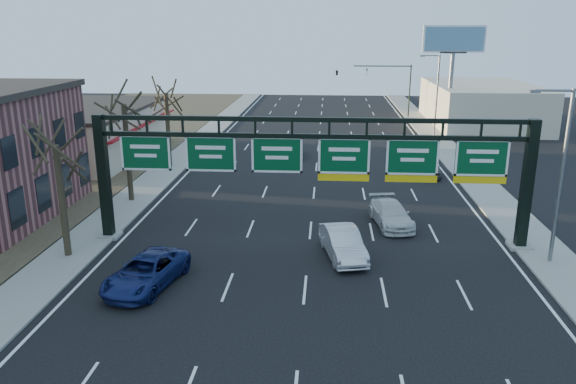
# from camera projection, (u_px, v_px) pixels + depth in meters

# --- Properties ---
(ground) EXTENTS (160.00, 160.00, 0.00)m
(ground) POSITION_uv_depth(u_px,v_px,m) (303.00, 310.00, 24.38)
(ground) COLOR black
(ground) RESTS_ON ground
(sidewalk_left) EXTENTS (3.00, 120.00, 0.12)m
(sidewalk_left) POSITION_uv_depth(u_px,v_px,m) (153.00, 182.00, 44.37)
(sidewalk_left) COLOR gray
(sidewalk_left) RESTS_ON ground
(sidewalk_right) EXTENTS (3.00, 120.00, 0.12)m
(sidewalk_right) POSITION_uv_depth(u_px,v_px,m) (483.00, 188.00, 42.62)
(sidewalk_right) COLOR gray
(sidewalk_right) RESTS_ON ground
(dirt_strip_left) EXTENTS (21.00, 120.00, 0.06)m
(dirt_strip_left) POSITION_uv_depth(u_px,v_px,m) (5.00, 179.00, 45.21)
(dirt_strip_left) COLOR #473D2B
(dirt_strip_left) RESTS_ON ground
(lane_markings) EXTENTS (21.60, 120.00, 0.01)m
(lane_markings) POSITION_uv_depth(u_px,v_px,m) (315.00, 185.00, 43.51)
(lane_markings) COLOR white
(lane_markings) RESTS_ON ground
(sign_gantry) EXTENTS (24.60, 1.20, 7.20)m
(sign_gantry) POSITION_uv_depth(u_px,v_px,m) (313.00, 164.00, 30.71)
(sign_gantry) COLOR black
(sign_gantry) RESTS_ON ground
(cream_strip) EXTENTS (10.90, 18.40, 4.70)m
(cream_strip) POSITION_uv_depth(u_px,v_px,m) (90.00, 131.00, 52.92)
(cream_strip) COLOR beige
(cream_strip) RESTS_ON ground
(building_right_distant) EXTENTS (12.00, 20.00, 5.00)m
(building_right_distant) POSITION_uv_depth(u_px,v_px,m) (481.00, 104.00, 70.14)
(building_right_distant) COLOR beige
(building_right_distant) RESTS_ON ground
(tree_gantry) EXTENTS (3.60, 3.60, 8.48)m
(tree_gantry) POSITION_uv_depth(u_px,v_px,m) (53.00, 125.00, 28.02)
(tree_gantry) COLOR #2B2318
(tree_gantry) RESTS_ON sidewalk_left
(tree_mid) EXTENTS (3.60, 3.60, 9.24)m
(tree_mid) POSITION_uv_depth(u_px,v_px,m) (122.00, 89.00, 37.38)
(tree_mid) COLOR #2B2318
(tree_mid) RESTS_ON sidewalk_left
(tree_far) EXTENTS (3.60, 3.60, 8.86)m
(tree_far) POSITION_uv_depth(u_px,v_px,m) (165.00, 81.00, 47.05)
(tree_far) COLOR #2B2318
(tree_far) RESTS_ON sidewalk_left
(streetlight_near) EXTENTS (2.15, 0.22, 9.00)m
(streetlight_near) POSITION_uv_depth(u_px,v_px,m) (560.00, 168.00, 27.83)
(streetlight_near) COLOR slate
(streetlight_near) RESTS_ON sidewalk_right
(streetlight_far) EXTENTS (2.15, 0.22, 9.00)m
(streetlight_far) POSITION_uv_depth(u_px,v_px,m) (436.00, 92.00, 60.36)
(streetlight_far) COLOR slate
(streetlight_far) RESTS_ON sidewalk_right
(billboard_right) EXTENTS (7.00, 0.50, 12.00)m
(billboard_right) POSITION_uv_depth(u_px,v_px,m) (453.00, 52.00, 63.82)
(billboard_right) COLOR slate
(billboard_right) RESTS_ON ground
(traffic_signal_mast) EXTENTS (10.16, 0.54, 7.00)m
(traffic_signal_mast) POSITION_uv_depth(u_px,v_px,m) (364.00, 76.00, 75.05)
(traffic_signal_mast) COLOR black
(traffic_signal_mast) RESTS_ON ground
(car_blue_suv) EXTENTS (3.51, 5.65, 1.46)m
(car_blue_suv) POSITION_uv_depth(u_px,v_px,m) (146.00, 272.00, 26.42)
(car_blue_suv) COLOR navy
(car_blue_suv) RESTS_ON ground
(car_silver_sedan) EXTENTS (2.68, 5.03, 1.57)m
(car_silver_sedan) POSITION_uv_depth(u_px,v_px,m) (343.00, 243.00, 29.77)
(car_silver_sedan) COLOR silver
(car_silver_sedan) RESTS_ON ground
(car_white_wagon) EXTENTS (2.79, 5.17, 1.42)m
(car_white_wagon) POSITION_uv_depth(u_px,v_px,m) (391.00, 214.00, 34.62)
(car_white_wagon) COLOR silver
(car_white_wagon) RESTS_ON ground
(car_grey_far) EXTENTS (1.82, 4.20, 1.41)m
(car_grey_far) POSITION_uv_depth(u_px,v_px,m) (429.00, 167.00, 46.26)
(car_grey_far) COLOR #3F4345
(car_grey_far) RESTS_ON ground
(car_silver_distant) EXTENTS (1.95, 4.50, 1.44)m
(car_silver_distant) POSITION_uv_depth(u_px,v_px,m) (294.00, 148.00, 53.36)
(car_silver_distant) COLOR #B7B8BC
(car_silver_distant) RESTS_ON ground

